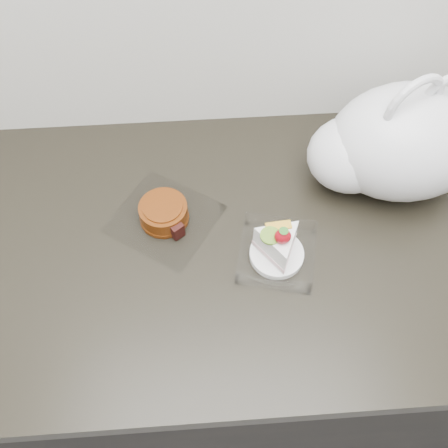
# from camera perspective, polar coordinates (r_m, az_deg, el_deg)

# --- Properties ---
(counter) EXTENTS (2.04, 0.64, 0.90)m
(counter) POSITION_cam_1_polar(r_m,az_deg,el_deg) (1.33, 1.51, -11.76)
(counter) COLOR black
(counter) RESTS_ON ground
(cake_tray) EXTENTS (0.16, 0.16, 0.10)m
(cake_tray) POSITION_cam_1_polar(r_m,az_deg,el_deg) (0.89, 6.13, -2.90)
(cake_tray) COLOR white
(cake_tray) RESTS_ON counter
(mooncake_wrap) EXTENTS (0.24, 0.24, 0.04)m
(mooncake_wrap) POSITION_cam_1_polar(r_m,az_deg,el_deg) (0.94, -6.84, 1.11)
(mooncake_wrap) COLOR white
(mooncake_wrap) RESTS_ON counter
(plastic_bag) EXTENTS (0.36, 0.28, 0.26)m
(plastic_bag) POSITION_cam_1_polar(r_m,az_deg,el_deg) (0.98, 18.99, 8.64)
(plastic_bag) COLOR silver
(plastic_bag) RESTS_ON counter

